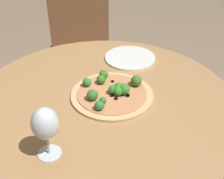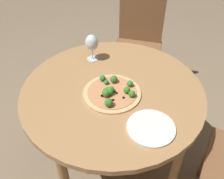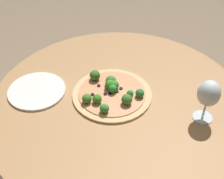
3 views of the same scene
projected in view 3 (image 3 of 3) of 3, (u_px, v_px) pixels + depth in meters
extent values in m
cylinder|color=#A87A4C|center=(119.00, 103.00, 1.24)|extent=(1.02, 1.02, 0.03)
cylinder|color=#A87A4C|center=(21.00, 178.00, 1.38)|extent=(0.05, 0.05, 0.67)
cylinder|color=#A87A4C|center=(97.00, 95.00, 1.80)|extent=(0.05, 0.05, 0.67)
cylinder|color=#A87A4C|center=(204.00, 138.00, 1.56)|extent=(0.05, 0.05, 0.67)
cylinder|color=tan|center=(112.00, 94.00, 1.24)|extent=(0.32, 0.32, 0.01)
cylinder|color=tan|center=(112.00, 93.00, 1.24)|extent=(0.27, 0.27, 0.00)
sphere|color=#368522|center=(110.00, 85.00, 1.24)|extent=(0.04, 0.04, 0.04)
sphere|color=#2E8431|center=(113.00, 89.00, 1.23)|extent=(0.03, 0.03, 0.03)
sphere|color=#307731|center=(130.00, 93.00, 1.22)|extent=(0.03, 0.03, 0.03)
sphere|color=#38752B|center=(127.00, 99.00, 1.18)|extent=(0.04, 0.04, 0.04)
sphere|color=#3E7926|center=(87.00, 99.00, 1.18)|extent=(0.04, 0.04, 0.04)
sphere|color=#317937|center=(140.00, 93.00, 1.21)|extent=(0.03, 0.03, 0.03)
sphere|color=#387E34|center=(104.00, 108.00, 1.15)|extent=(0.03, 0.03, 0.03)
sphere|color=#3B7E2C|center=(111.00, 81.00, 1.26)|extent=(0.04, 0.04, 0.04)
sphere|color=#3C7B21|center=(97.00, 99.00, 1.18)|extent=(0.04, 0.04, 0.04)
sphere|color=#3A7029|center=(95.00, 75.00, 1.29)|extent=(0.04, 0.04, 0.04)
sphere|color=#36822C|center=(114.00, 85.00, 1.25)|extent=(0.04, 0.04, 0.04)
cylinder|color=black|center=(99.00, 86.00, 1.27)|extent=(0.01, 0.01, 0.00)
cylinder|color=black|center=(121.00, 88.00, 1.25)|extent=(0.01, 0.01, 0.00)
cylinder|color=black|center=(92.00, 95.00, 1.23)|extent=(0.01, 0.01, 0.00)
cylinder|color=black|center=(113.00, 82.00, 1.28)|extent=(0.01, 0.01, 0.00)
cylinder|color=black|center=(114.00, 82.00, 1.28)|extent=(0.01, 0.01, 0.00)
cylinder|color=black|center=(117.00, 92.00, 1.24)|extent=(0.01, 0.01, 0.00)
cylinder|color=black|center=(111.00, 93.00, 1.23)|extent=(0.01, 0.01, 0.00)
cylinder|color=black|center=(105.00, 94.00, 1.23)|extent=(0.01, 0.01, 0.00)
cylinder|color=black|center=(114.00, 86.00, 1.27)|extent=(0.01, 0.01, 0.00)
cylinder|color=silver|center=(202.00, 117.00, 1.15)|extent=(0.07, 0.07, 0.00)
cylinder|color=silver|center=(204.00, 111.00, 1.13)|extent=(0.01, 0.01, 0.07)
ellipsoid|color=silver|center=(209.00, 93.00, 1.07)|extent=(0.08, 0.08, 0.10)
cylinder|color=silver|center=(37.00, 91.00, 1.26)|extent=(0.23, 0.23, 0.01)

